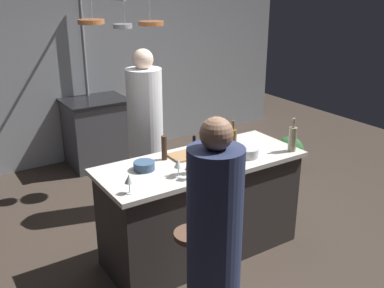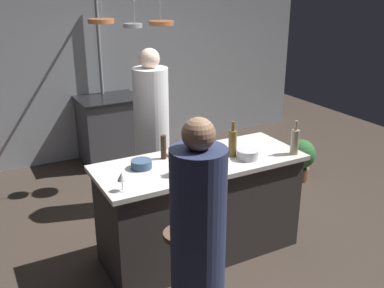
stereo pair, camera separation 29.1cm
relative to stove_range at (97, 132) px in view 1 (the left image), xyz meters
name	(u,v)px [view 1 (the left image)]	position (x,y,z in m)	size (l,w,h in m)	color
ground_plane	(201,250)	(0.00, -2.45, -0.45)	(9.00, 9.00, 0.00)	#382D26
back_wall	(81,63)	(0.00, 0.40, 0.85)	(6.40, 0.16, 2.60)	#9EA3A8
kitchen_island	(201,207)	(0.00, -2.45, 0.01)	(1.80, 0.72, 0.90)	#332D2B
stove_range	(97,132)	(0.00, 0.00, 0.00)	(0.80, 0.64, 0.89)	#47474C
chef	(146,138)	(0.00, -1.42, 0.35)	(0.36, 0.36, 1.71)	white
bar_stool_left	(192,269)	(-0.50, -3.07, -0.07)	(0.28, 0.28, 0.68)	#4C4C51
guest_left	(214,251)	(-0.56, -3.42, 0.31)	(0.34, 0.34, 1.63)	#262D4C
overhead_pot_rack	(108,40)	(0.02, -0.51, 1.25)	(0.92, 1.36, 2.17)	gray
potted_plant	(289,154)	(1.84, -1.68, -0.15)	(0.36, 0.36, 0.52)	brown
cutting_board	(188,155)	(-0.05, -2.30, 0.46)	(0.32, 0.22, 0.02)	#997047
pepper_mill	(164,148)	(-0.25, -2.26, 0.56)	(0.05, 0.05, 0.21)	#382319
wine_bottle_amber	(232,142)	(0.29, -2.49, 0.58)	(0.07, 0.07, 0.31)	brown
wine_bottle_white	(292,138)	(0.80, -2.70, 0.57)	(0.07, 0.07, 0.30)	gray
wine_bottle_dark	(194,159)	(-0.19, -2.63, 0.57)	(0.07, 0.07, 0.31)	black
wine_glass_by_chef	(178,164)	(-0.34, -2.63, 0.56)	(0.07, 0.07, 0.15)	silver
wine_glass_near_left_guest	(129,180)	(-0.78, -2.68, 0.56)	(0.07, 0.07, 0.15)	silver
wine_glass_near_right_guest	(189,167)	(-0.29, -2.71, 0.56)	(0.07, 0.07, 0.15)	silver
mixing_bowl_blue	(144,166)	(-0.50, -2.36, 0.49)	(0.17, 0.17, 0.07)	#334C6B
mixing_bowl_steel	(248,153)	(0.38, -2.60, 0.49)	(0.19, 0.19, 0.08)	#B7B7BC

